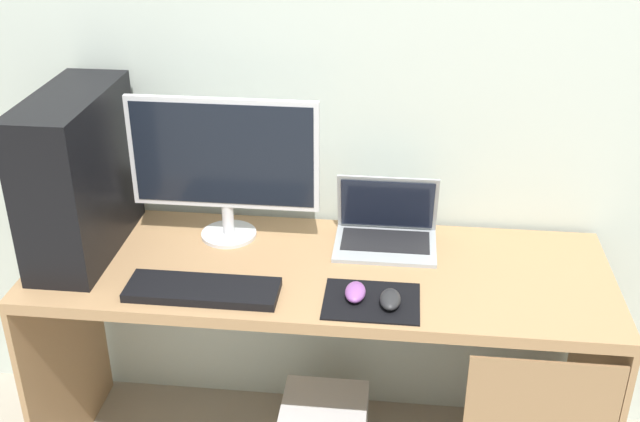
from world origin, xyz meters
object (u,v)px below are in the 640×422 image
Objects in this scene: laptop at (386,231)px; keyboard at (203,290)px; pc_tower at (78,175)px; monitor at (224,163)px; mouse_right at (390,299)px; mouse_left at (355,292)px.

laptop is 0.73× the size of keyboard.
laptop is at bearing 8.03° from pc_tower.
laptop is (0.49, 0.02, -0.21)m from monitor.
mouse_right is (0.92, -0.22, -0.22)m from pc_tower.
mouse_left is (0.42, 0.02, 0.01)m from keyboard.
pc_tower is at bearing 166.64° from mouse_right.
pc_tower is at bearing 166.81° from mouse_left.
laptop reaches higher than mouse_left.
mouse_left is at bearing -102.42° from laptop.
monitor is 0.65m from mouse_right.
pc_tower is 5.09× the size of mouse_right.
laptop is 3.21× the size of mouse_left.
mouse_left is 0.10m from mouse_right.
mouse_right is at bearing -14.74° from mouse_left.
monitor reaches higher than laptop.
mouse_right is at bearing -85.94° from laptop.
mouse_right is at bearing -13.36° from pc_tower.
keyboard is at bearing 179.44° from mouse_right.
pc_tower is at bearing 152.35° from keyboard.
pc_tower is at bearing -171.97° from laptop.
pc_tower reaches higher than laptop.
monitor is 5.94× the size of mouse_left.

